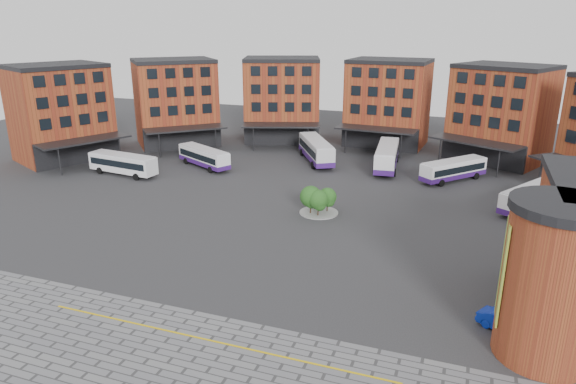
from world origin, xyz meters
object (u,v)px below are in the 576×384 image
(bus_b, at_px, (204,157))
(bus_f, at_px, (531,197))
(tree_island, at_px, (318,199))
(blue_car, at_px, (508,324))
(bus_c, at_px, (316,150))
(bus_a, at_px, (123,163))
(bus_e, at_px, (454,169))
(bus_d, at_px, (387,156))

(bus_b, height_order, bus_f, bus_f)
(tree_island, bearing_deg, bus_b, 148.66)
(tree_island, relative_size, bus_f, 0.44)
(bus_b, bearing_deg, tree_island, -93.52)
(bus_f, bearing_deg, tree_island, -125.50)
(bus_b, height_order, blue_car, bus_b)
(tree_island, height_order, bus_f, tree_island)
(tree_island, relative_size, bus_b, 0.43)
(bus_c, height_order, blue_car, bus_c)
(bus_b, bearing_deg, bus_a, 158.73)
(bus_e, relative_size, bus_f, 0.94)
(tree_island, relative_size, blue_car, 1.05)
(tree_island, distance_m, bus_c, 22.79)
(tree_island, xyz_separation_m, bus_c, (-6.83, 21.74, 0.10))
(bus_a, bearing_deg, bus_d, -58.07)
(bus_f, distance_m, blue_car, 27.49)
(bus_d, relative_size, bus_e, 1.33)
(tree_island, bearing_deg, bus_c, 107.43)
(bus_e, distance_m, bus_f, 12.61)
(bus_a, distance_m, bus_f, 52.95)
(bus_f, height_order, blue_car, bus_f)
(bus_a, xyz_separation_m, bus_f, (52.80, 4.03, -0.21))
(bus_a, height_order, bus_d, bus_d)
(bus_b, xyz_separation_m, bus_f, (44.09, -3.51, 0.00))
(bus_d, xyz_separation_m, blue_car, (15.05, -39.23, -1.18))
(tree_island, distance_m, bus_e, 23.01)
(tree_island, relative_size, bus_a, 0.41)
(tree_island, bearing_deg, bus_f, 23.09)
(bus_c, bearing_deg, bus_a, -175.86)
(tree_island, xyz_separation_m, bus_b, (-21.55, 13.12, -0.21))
(bus_b, distance_m, bus_f, 44.23)
(blue_car, bearing_deg, bus_c, 63.13)
(bus_e, xyz_separation_m, bus_f, (8.92, -8.92, -0.00))
(bus_a, bearing_deg, blue_car, -108.25)
(bus_a, distance_m, bus_b, 11.52)
(bus_b, height_order, bus_e, bus_e)
(tree_island, distance_m, bus_d, 21.96)
(bus_c, xyz_separation_m, bus_e, (20.46, -3.21, -0.30))
(bus_d, bearing_deg, blue_car, -74.69)
(bus_a, bearing_deg, bus_e, -66.61)
(bus_b, distance_m, blue_car, 51.02)
(blue_car, bearing_deg, bus_b, 82.64)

